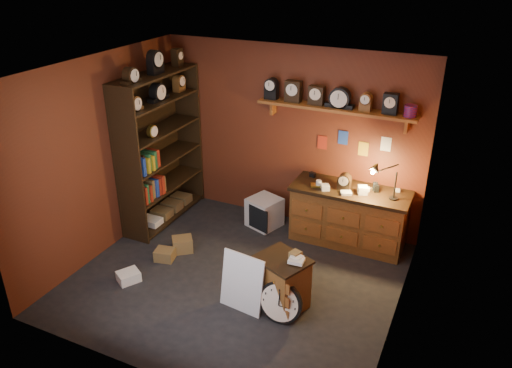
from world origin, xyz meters
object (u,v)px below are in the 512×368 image
object	(u,v)px
shelving_unit	(158,143)
workbench	(349,213)
low_cabinet	(282,280)
big_round_clock	(280,302)

from	to	relation	value
shelving_unit	workbench	distance (m)	2.99
shelving_unit	low_cabinet	xyz separation A→B (m)	(2.52, -1.23, -0.89)
workbench	big_round_clock	distance (m)	2.01
big_round_clock	low_cabinet	bearing A→B (deg)	109.58
shelving_unit	low_cabinet	bearing A→B (deg)	-26.03
shelving_unit	big_round_clock	size ratio (longest dim) A/B	5.00
shelving_unit	big_round_clock	distance (m)	3.17
big_round_clock	shelving_unit	bearing A→B (deg)	150.39
workbench	big_round_clock	size ratio (longest dim) A/B	3.19
workbench	big_round_clock	world-z (taller)	workbench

